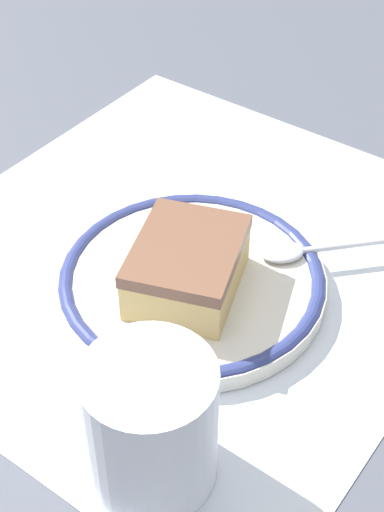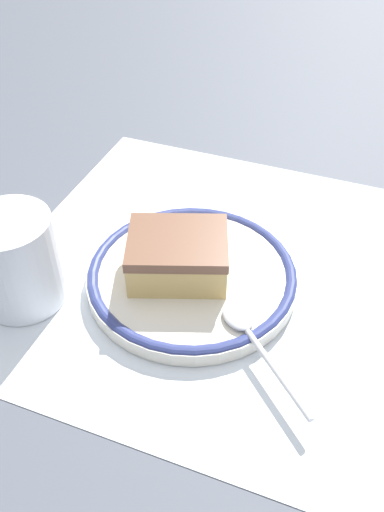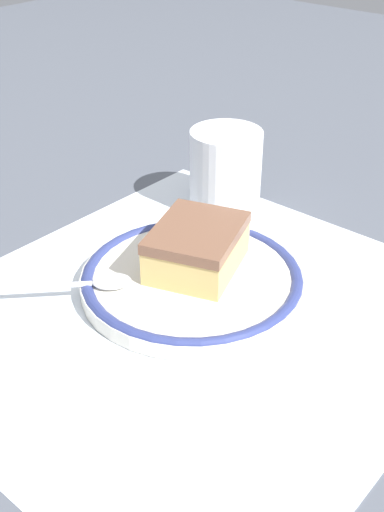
{
  "view_description": "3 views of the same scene",
  "coord_description": "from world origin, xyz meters",
  "px_view_note": "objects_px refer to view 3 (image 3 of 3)",
  "views": [
    {
      "loc": [
        0.28,
        -0.37,
        0.42
      ],
      "look_at": [
        0.03,
        -0.03,
        0.04
      ],
      "focal_mm": 54.19,
      "sensor_mm": 36.0,
      "label": 1
    },
    {
      "loc": [
        0.37,
        0.1,
        0.37
      ],
      "look_at": [
        0.03,
        -0.03,
        0.04
      ],
      "focal_mm": 37.68,
      "sensor_mm": 36.0,
      "label": 2
    },
    {
      "loc": [
        -0.29,
        0.34,
        0.35
      ],
      "look_at": [
        0.03,
        -0.03,
        0.04
      ],
      "focal_mm": 45.43,
      "sensor_mm": 36.0,
      "label": 3
    }
  ],
  "objects_px": {
    "cup": "(225,176)",
    "napkin": "(293,394)",
    "spoon": "(91,283)",
    "plate": "(192,279)",
    "cake_slice": "(197,247)"
  },
  "relations": [
    {
      "from": "plate",
      "to": "spoon",
      "type": "bearing_deg",
      "value": 52.59
    },
    {
      "from": "cake_slice",
      "to": "napkin",
      "type": "relative_size",
      "value": 0.81
    },
    {
      "from": "cake_slice",
      "to": "cup",
      "type": "distance_m",
      "value": 0.15
    },
    {
      "from": "cup",
      "to": "napkin",
      "type": "distance_m",
      "value": 0.3
    },
    {
      "from": "plate",
      "to": "cup",
      "type": "relative_size",
      "value": 2.24
    },
    {
      "from": "cake_slice",
      "to": "cup",
      "type": "bearing_deg",
      "value": -61.76
    },
    {
      "from": "cake_slice",
      "to": "cup",
      "type": "xyz_separation_m",
      "value": [
        0.07,
        -0.13,
        0.0
      ]
    },
    {
      "from": "cup",
      "to": "plate",
      "type": "bearing_deg",
      "value": 117.64
    },
    {
      "from": "plate",
      "to": "napkin",
      "type": "height_order",
      "value": "plate"
    },
    {
      "from": "spoon",
      "to": "napkin",
      "type": "distance_m",
      "value": 0.2
    },
    {
      "from": "plate",
      "to": "napkin",
      "type": "distance_m",
      "value": 0.16
    },
    {
      "from": "cake_slice",
      "to": "cup",
      "type": "relative_size",
      "value": 1.23
    },
    {
      "from": "spoon",
      "to": "cup",
      "type": "relative_size",
      "value": 1.14
    },
    {
      "from": "cake_slice",
      "to": "napkin",
      "type": "height_order",
      "value": "cake_slice"
    },
    {
      "from": "napkin",
      "to": "cake_slice",
      "type": "bearing_deg",
      "value": -24.37
    }
  ]
}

